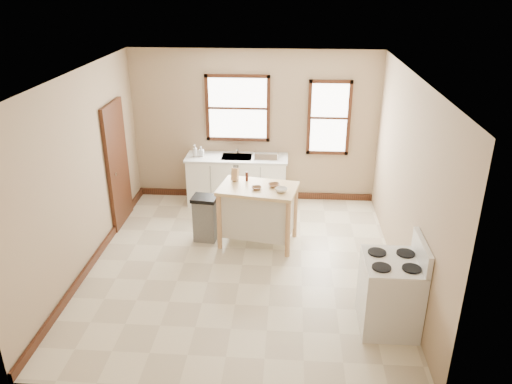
# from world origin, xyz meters

# --- Properties ---
(floor) EXTENTS (5.00, 5.00, 0.00)m
(floor) POSITION_xyz_m (0.00, 0.00, 0.00)
(floor) COLOR beige
(floor) RESTS_ON ground
(ceiling) EXTENTS (5.00, 5.00, 0.00)m
(ceiling) POSITION_xyz_m (0.00, 0.00, 2.80)
(ceiling) COLOR white
(ceiling) RESTS_ON ground
(wall_back) EXTENTS (4.50, 0.04, 2.80)m
(wall_back) POSITION_xyz_m (0.00, 2.50, 1.40)
(wall_back) COLOR tan
(wall_back) RESTS_ON ground
(wall_left) EXTENTS (0.04, 5.00, 2.80)m
(wall_left) POSITION_xyz_m (-2.25, 0.00, 1.40)
(wall_left) COLOR tan
(wall_left) RESTS_ON ground
(wall_right) EXTENTS (0.04, 5.00, 2.80)m
(wall_right) POSITION_xyz_m (2.25, 0.00, 1.40)
(wall_right) COLOR tan
(wall_right) RESTS_ON ground
(window_main) EXTENTS (1.17, 0.06, 1.22)m
(window_main) POSITION_xyz_m (-0.30, 2.48, 1.75)
(window_main) COLOR black
(window_main) RESTS_ON wall_back
(window_side) EXTENTS (0.77, 0.06, 1.37)m
(window_side) POSITION_xyz_m (1.35, 2.48, 1.60)
(window_side) COLOR black
(window_side) RESTS_ON wall_back
(door_left) EXTENTS (0.06, 0.90, 2.10)m
(door_left) POSITION_xyz_m (-2.21, 1.30, 1.05)
(door_left) COLOR black
(door_left) RESTS_ON ground
(baseboard_back) EXTENTS (4.50, 0.04, 0.12)m
(baseboard_back) POSITION_xyz_m (0.00, 2.47, 0.06)
(baseboard_back) COLOR black
(baseboard_back) RESTS_ON ground
(baseboard_left) EXTENTS (0.04, 5.00, 0.12)m
(baseboard_left) POSITION_xyz_m (-2.22, 0.00, 0.06)
(baseboard_left) COLOR black
(baseboard_left) RESTS_ON ground
(sink_counter) EXTENTS (1.86, 0.62, 0.92)m
(sink_counter) POSITION_xyz_m (-0.30, 2.20, 0.46)
(sink_counter) COLOR white
(sink_counter) RESTS_ON ground
(faucet) EXTENTS (0.03, 0.03, 0.22)m
(faucet) POSITION_xyz_m (-0.30, 2.38, 1.03)
(faucet) COLOR silver
(faucet) RESTS_ON sink_counter
(soap_bottle_a) EXTENTS (0.11, 0.12, 0.23)m
(soap_bottle_a) POSITION_xyz_m (-1.06, 2.16, 1.03)
(soap_bottle_a) COLOR #B2B2B2
(soap_bottle_a) RESTS_ON sink_counter
(soap_bottle_b) EXTENTS (0.09, 0.09, 0.19)m
(soap_bottle_b) POSITION_xyz_m (-0.95, 2.18, 1.01)
(soap_bottle_b) COLOR #B2B2B2
(soap_bottle_b) RESTS_ON sink_counter
(dish_rack) EXTENTS (0.47, 0.37, 0.11)m
(dish_rack) POSITION_xyz_m (0.24, 2.16, 0.97)
(dish_rack) COLOR silver
(dish_rack) RESTS_ON sink_counter
(kitchen_island) EXTENTS (1.29, 0.94, 0.97)m
(kitchen_island) POSITION_xyz_m (0.19, 0.71, 0.48)
(kitchen_island) COLOR tan
(kitchen_island) RESTS_ON ground
(knife_block) EXTENTS (0.12, 0.12, 0.20)m
(knife_block) POSITION_xyz_m (-0.19, 0.95, 1.07)
(knife_block) COLOR tan
(knife_block) RESTS_ON kitchen_island
(pepper_grinder) EXTENTS (0.05, 0.05, 0.15)m
(pepper_grinder) POSITION_xyz_m (-0.01, 0.95, 1.04)
(pepper_grinder) COLOR #3E1A10
(pepper_grinder) RESTS_ON kitchen_island
(bowl_a) EXTENTS (0.18, 0.18, 0.04)m
(bowl_a) POSITION_xyz_m (0.17, 0.63, 0.98)
(bowl_a) COLOR brown
(bowl_a) RESTS_ON kitchen_island
(bowl_b) EXTENTS (0.23, 0.23, 0.04)m
(bowl_b) POSITION_xyz_m (0.43, 0.74, 0.99)
(bowl_b) COLOR brown
(bowl_b) RESTS_ON kitchen_island
(bowl_c) EXTENTS (0.23, 0.23, 0.06)m
(bowl_c) POSITION_xyz_m (0.55, 0.56, 0.99)
(bowl_c) COLOR silver
(bowl_c) RESTS_ON kitchen_island
(trash_bin) EXTENTS (0.42, 0.37, 0.76)m
(trash_bin) POSITION_xyz_m (-0.66, 0.75, 0.38)
(trash_bin) COLOR #595857
(trash_bin) RESTS_ON ground
(gas_stove) EXTENTS (0.73, 0.74, 1.18)m
(gas_stove) POSITION_xyz_m (1.90, -1.24, 0.59)
(gas_stove) COLOR silver
(gas_stove) RESTS_ON ground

